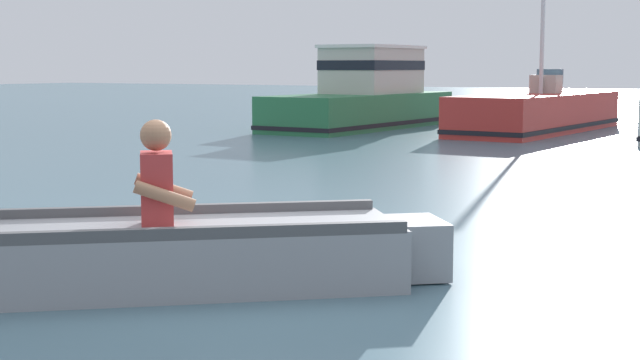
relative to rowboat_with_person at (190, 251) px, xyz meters
The scene contains 4 objects.
ground_plane 0.73m from the rowboat_with_person, 90.05° to the left, with size 120.00×120.00×0.00m, color slate.
rowboat_with_person is the anchor object (origin of this frame).
moored_boat_green 17.36m from the rowboat_with_person, 112.34° to the left, with size 2.49×6.55×2.09m.
moored_boat_red 16.91m from the rowboat_with_person, 97.93° to the left, with size 2.43×6.92×3.91m.
Camera 1 is at (4.00, -5.93, 1.56)m, focal length 52.44 mm.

